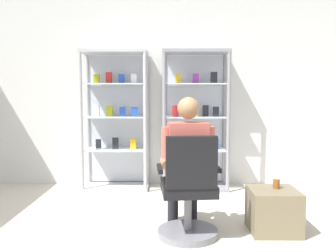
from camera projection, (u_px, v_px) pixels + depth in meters
back_wall at (156, 91)px, 5.19m from camera, size 6.00×0.10×2.70m
display_cabinet_left at (116, 119)px, 4.99m from camera, size 0.90×0.45×1.90m
display_cabinet_right at (195, 119)px, 4.98m from camera, size 0.90×0.45×1.90m
office_chair at (189, 196)px, 3.24m from camera, size 0.59×0.56×0.96m
seated_shopkeeper at (186, 158)px, 3.38m from camera, size 0.51×0.59×1.29m
storage_crate at (273, 211)px, 3.42m from camera, size 0.45×0.44×0.41m
tea_glass at (276, 184)px, 3.44m from camera, size 0.06×0.06×0.09m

